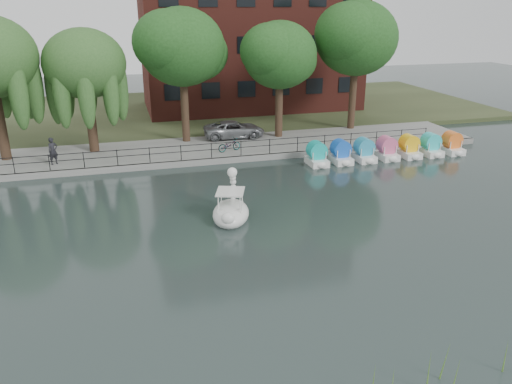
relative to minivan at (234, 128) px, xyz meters
name	(u,v)px	position (x,y,z in m)	size (l,w,h in m)	color
ground_plane	(270,254)	(-2.63, -17.96, -1.13)	(120.00, 120.00, 0.00)	#3C4D4B
promenade	(205,150)	(-2.63, -1.96, -0.93)	(40.00, 6.00, 0.40)	gray
kerb	(212,161)	(-2.63, -4.91, -0.93)	(40.00, 0.25, 0.40)	gray
land_strip	(180,111)	(-2.63, 12.04, -0.95)	(60.00, 22.00, 0.36)	#47512D
railing	(211,147)	(-2.63, -4.71, 0.02)	(32.00, 0.05, 1.00)	black
apartment_building	(249,10)	(4.37, 12.01, 8.23)	(20.00, 10.07, 18.00)	#4C1E16
willow_mid	(84,64)	(-10.13, -0.96, 5.12)	(5.32, 5.32, 8.15)	#473323
broadleaf_center	(182,48)	(-3.63, 0.04, 5.93)	(6.00, 6.00, 9.25)	#473323
broadleaf_right	(280,56)	(3.37, -0.46, 5.26)	(5.40, 5.40, 8.32)	#473323
broadleaf_far	(357,39)	(9.87, 0.54, 6.27)	(6.30, 6.30, 9.71)	#473323
minivan	(234,128)	(0.00, 0.00, 0.00)	(5.23, 2.41, 1.46)	gray
bicycle	(229,144)	(-1.16, -3.50, -0.23)	(1.72, 0.60, 1.00)	gray
pedestrian	(53,149)	(-12.48, -3.47, 0.26)	(0.71, 0.48, 1.98)	black
swan_boat	(231,209)	(-3.40, -13.94, -0.61)	(2.57, 3.22, 2.38)	white
pedal_boat_row	(387,150)	(9.07, -6.79, -0.52)	(11.35, 1.70, 1.40)	white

